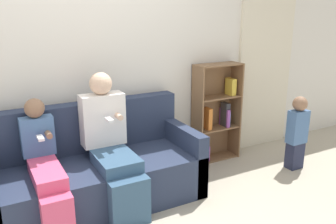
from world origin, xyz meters
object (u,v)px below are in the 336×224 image
Objects in this scene: couch at (96,172)px; toddler_standing at (297,132)px; bookshelf at (216,113)px; child_seated at (46,167)px; adult_seated at (111,141)px.

toddler_standing is at bearing -9.61° from couch.
toddler_standing is at bearing -47.55° from bookshelf.
couch is 1.84× the size of child_seated.
couch is 0.37m from adult_seated.
couch is 2.29m from toddler_standing.
child_seated is 2.14m from bookshelf.
child_seated is 2.74m from toddler_standing.
bookshelf is (1.62, 0.32, 0.27)m from couch.
couch is 0.55m from child_seated.
adult_seated reaches higher than couch.
bookshelf is at bearing 16.06° from adult_seated.
child_seated is (-0.59, -0.05, -0.10)m from adult_seated.
child_seated is 0.89× the size of bookshelf.
adult_seated is at bearing 172.83° from toddler_standing.
adult_seated is (0.12, -0.11, 0.33)m from couch.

